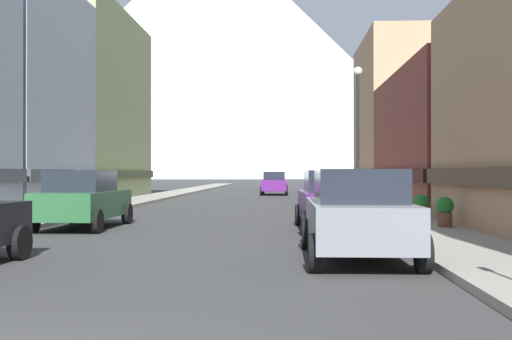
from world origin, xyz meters
TOP-DOWN VIEW (x-y plane):
  - sidewalk_left at (-6.25, 35.00)m, footprint 2.50×100.00m
  - sidewalk_right at (6.25, 35.00)m, footprint 2.50×100.00m
  - storefront_left_3 at (-12.19, 34.77)m, footprint 9.68×13.67m
  - storefront_right_2 at (10.97, 25.09)m, footprint 7.25×13.49m
  - storefront_right_3 at (11.19, 37.13)m, footprint 7.68×10.53m
  - car_left_1 at (-3.80, 14.54)m, footprint 2.10×4.42m
  - car_right_0 at (3.80, 7.93)m, footprint 2.08×4.41m
  - car_right_1 at (3.80, 14.30)m, footprint 2.17×4.45m
  - car_driving_0 at (1.60, 54.03)m, footprint 2.06×4.40m
  - car_driving_1 at (1.60, 43.38)m, footprint 2.06×4.40m
  - potted_plant_0 at (7.00, 17.01)m, footprint 0.53×0.53m
  - potted_plant_1 at (7.00, 13.89)m, footprint 0.50×0.50m
  - pedestrian_0 at (-6.25, 18.41)m, footprint 0.36×0.36m
  - pedestrian_1 at (-6.25, 21.37)m, footprint 0.36×0.36m
  - streetlamp_right at (5.35, 21.16)m, footprint 0.36×0.36m
  - mountain_backdrop at (-27.51, 260.00)m, footprint 210.37×210.37m

SIDE VIEW (x-z plane):
  - sidewalk_left at x=-6.25m, z-range 0.00..0.15m
  - sidewalk_right at x=6.25m, z-range 0.00..0.15m
  - potted_plant_0 at x=7.00m, z-range 0.16..0.99m
  - potted_plant_1 at x=7.00m, z-range 0.19..1.05m
  - pedestrian_0 at x=-6.25m, z-range 0.08..1.68m
  - car_left_1 at x=-3.80m, z-range 0.01..1.79m
  - car_right_0 at x=3.80m, z-range 0.01..1.79m
  - car_right_1 at x=3.80m, z-range 0.01..1.79m
  - car_driving_0 at x=1.60m, z-range 0.01..1.79m
  - car_driving_1 at x=1.60m, z-range 0.01..1.79m
  - pedestrian_1 at x=-6.25m, z-range 0.09..1.77m
  - storefront_right_2 at x=10.97m, z-range -0.12..6.26m
  - streetlamp_right at x=5.35m, z-range 1.06..6.92m
  - storefront_right_3 at x=11.19m, z-range -0.17..10.27m
  - storefront_left_3 at x=-12.19m, z-range -0.18..11.61m
  - mountain_backdrop at x=-27.51m, z-range 0.00..106.46m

